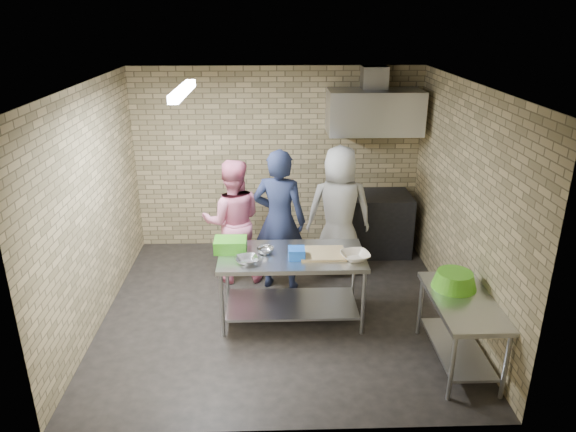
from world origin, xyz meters
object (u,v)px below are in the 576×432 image
Objects in this scene: stove at (369,223)px; bottle_green at (403,115)px; green_crate at (231,245)px; green_basin at (454,280)px; prep_table at (292,286)px; woman_white at (339,211)px; bottle_red at (375,114)px; side_counter at (459,332)px; woman_pink at (233,221)px; man_navy at (279,221)px; blue_tub at (297,253)px.

bottle_green is (0.45, 0.24, 1.57)m from stove.
green_crate is 2.48m from green_basin.
bottle_green is (0.02, 2.74, 1.18)m from green_basin.
woman_white reaches higher than prep_table.
bottle_red is 1.20× the size of bottle_green.
bottle_red is at bearing 180.00° from bottle_green.
green_crate is (-0.70, 0.12, 0.49)m from prep_table.
green_basin is at bearing -82.10° from bottle_red.
woman_pink is (-2.41, 1.94, 0.46)m from side_counter.
woman_white is at bearing 37.69° from green_crate.
stove is at bearing 56.31° from prep_table.
man_navy is at bearing 153.79° from woman_pink.
woman_pink is 1.43m from woman_white.
prep_table is 1.46m from woman_white.
bottle_green is 1.73m from woman_white.
side_counter is at bearing -23.70° from green_crate.
man_navy is at bearing 48.75° from green_crate.
green_crate reaches higher than side_counter.
green_crate is 0.78m from blue_tub.
prep_table is at bearing -9.73° from green_crate.
bottle_green is at bearing 39.45° from green_crate.
green_basin is (2.35, -0.79, -0.07)m from green_crate.
bottle_red is at bearing 44.71° from green_crate.
bottle_red is 0.40m from bottle_green.
prep_table is 1.83m from green_basin.
green_basin is 2.93m from woman_pink.
bottle_red is at bearing 58.47° from prep_table.
woman_white is (-0.98, 2.11, 0.52)m from side_counter.
blue_tub is 1.23× the size of bottle_green.
green_crate is at bearing -138.31° from stove.
bottle_green is 2.88m from woman_pink.
stove is at bearing -151.93° from bottle_green.
blue_tub reaches higher than green_basin.
bottle_red reaches higher than prep_table.
woman_pink is (-0.61, 0.25, -0.10)m from man_navy.
side_counter is 2.64m from green_crate.
bottle_green reaches higher than side_counter.
green_basin is at bearing -80.24° from stove.
green_basin is at bearing -19.62° from blue_tub.
green_basin is 2.29m from man_navy.
green_basin is 2.56× the size of bottle_red.
blue_tub reaches higher than prep_table.
woman_white is at bearing 117.38° from green_basin.
side_counter is 0.67× the size of woman_white.
blue_tub is at bearing -119.34° from bottle_red.
side_counter is 2.79m from stove.
woman_pink is at bearing -6.72° from man_navy.
bottle_red is (-0.40, 2.99, 1.65)m from side_counter.
man_navy is (-1.78, 1.45, 0.10)m from green_basin.
bottle_green is (1.62, 2.17, 1.13)m from blue_tub.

